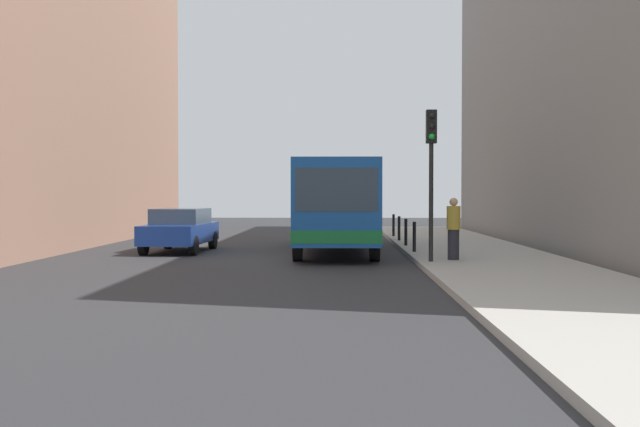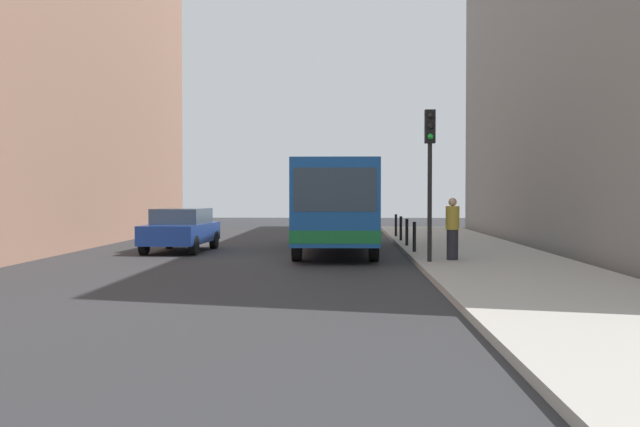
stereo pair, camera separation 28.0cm
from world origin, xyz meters
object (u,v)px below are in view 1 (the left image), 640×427
pedestrian_near_signal (453,229)px  car_beside_bus (180,229)px  bus (335,201)px  bollard_mid (406,232)px  bollard_far (399,228)px  bollard_farthest (394,225)px  bollard_near (414,237)px  traffic_light (431,156)px

pedestrian_near_signal → car_beside_bus: bearing=145.3°
bus → pedestrian_near_signal: 6.13m
bus → bollard_mid: (2.51, 0.73, -1.10)m
car_beside_bus → bollard_far: size_ratio=4.71×
bollard_far → bollard_farthest: (0.00, 2.96, 0.00)m
bollard_near → bollard_far: bearing=90.0°
bollard_near → bollard_farthest: same height
bus → pedestrian_near_signal: (3.30, -5.12, -0.71)m
bus → bollard_near: 3.53m
car_beside_bus → bollard_far: (7.82, 4.12, -0.16)m
car_beside_bus → pedestrian_near_signal: 9.81m
bollard_mid → bollard_far: (0.00, 2.96, 0.00)m
bollard_near → bollard_mid: same height
traffic_light → bollard_farthest: bearing=90.5°
bollard_mid → bollard_farthest: size_ratio=1.00×
bollard_near → pedestrian_near_signal: bearing=-74.6°
bus → traffic_light: traffic_light is taller
bollard_near → bollard_farthest: bearing=90.0°
bollard_mid → bollard_near: bearing=-90.0°
traffic_light → bollard_near: size_ratio=4.32×
bollard_farthest → pedestrian_near_signal: pedestrian_near_signal is taller
bollard_near → bollard_mid: size_ratio=1.00×
car_beside_bus → traffic_light: 9.76m
bus → pedestrian_near_signal: bus is taller
bus → bollard_near: (2.51, -2.23, -1.10)m
car_beside_bus → bollard_near: 8.02m
traffic_light → bollard_farthest: (-0.10, 12.33, -2.38)m
bus → traffic_light: size_ratio=2.69×
bollard_far → pedestrian_near_signal: bearing=-84.8°
bus → bollard_farthest: (2.51, 6.65, -1.10)m
bollard_mid → bollard_farthest: (0.00, 5.92, 0.00)m
car_beside_bus → bollard_near: (7.82, -1.80, -0.16)m
car_beside_bus → bollard_mid: bearing=-169.0°
bollard_mid → bollard_farthest: 5.92m
bus → bollard_mid: 2.83m
traffic_light → bollard_far: (-0.10, 9.38, -2.38)m
bollard_near → bollard_mid: bearing=90.0°
bollard_near → traffic_light: bearing=-88.3°
bus → pedestrian_near_signal: size_ratio=6.40×
car_beside_bus → bollard_farthest: car_beside_bus is taller
traffic_light → bollard_far: 9.67m
bus → bollard_far: bearing=-124.6°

